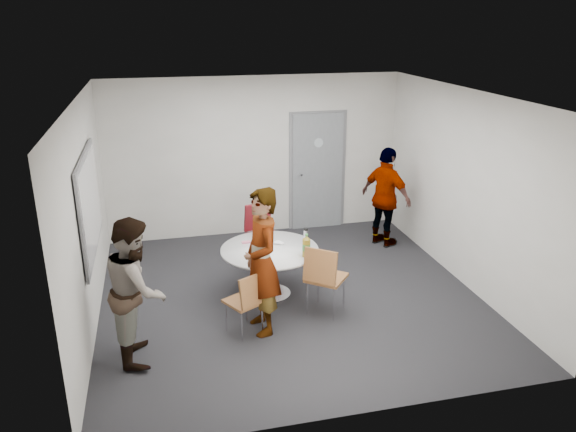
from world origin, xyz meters
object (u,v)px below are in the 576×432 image
object	(u,v)px
whiteboard	(90,204)
chair_near_right	(324,274)
chair_near_left	(248,298)
person_right	(386,197)
table	(272,255)
person_main	(262,262)
person_left	(136,289)
door	(317,172)
chair_far	(262,228)

from	to	relation	value
whiteboard	chair_near_right	size ratio (longest dim) A/B	2.02
chair_near_left	person_right	bearing A→B (deg)	11.02
table	chair_near_left	xyz separation A→B (m)	(-0.48, -0.92, -0.11)
table	person_main	distance (m)	0.95
chair_near_left	person_left	bearing A→B (deg)	157.41
whiteboard	chair_near_left	world-z (taller)	whiteboard
person_main	person_right	bearing A→B (deg)	123.42
door	table	distance (m)	2.77
whiteboard	table	world-z (taller)	whiteboard
chair_near_left	table	bearing A→B (deg)	33.34
door	chair_near_right	world-z (taller)	door
chair_far	table	bearing A→B (deg)	70.53
chair_near_right	person_right	size ratio (longest dim) A/B	0.57
chair_near_left	person_right	world-z (taller)	person_right
person_right	chair_near_left	bearing A→B (deg)	102.03
whiteboard	chair_near_left	distance (m)	2.25
door	person_main	bearing A→B (deg)	-116.63
whiteboard	person_right	distance (m)	4.62
chair_far	person_left	xyz separation A→B (m)	(-1.78, -2.09, 0.23)
chair_far	person_main	bearing A→B (deg)	63.14
chair_far	person_main	world-z (taller)	person_main
whiteboard	chair_near_right	bearing A→B (deg)	-16.10
chair_far	whiteboard	bearing A→B (deg)	5.58
table	chair_near_left	bearing A→B (deg)	-117.61
person_main	chair_near_right	bearing A→B (deg)	93.67
chair_near_right	person_left	world-z (taller)	person_left
table	chair_near_left	world-z (taller)	table
whiteboard	person_left	distance (m)	1.43
chair_far	person_right	size ratio (longest dim) A/B	0.58
chair_near_right	chair_far	bearing A→B (deg)	144.41
door	table	world-z (taller)	door
whiteboard	person_left	size ratio (longest dim) A/B	1.16
chair_near_right	chair_far	distance (m)	1.77
chair_near_right	chair_far	size ratio (longest dim) A/B	0.98
door	whiteboard	world-z (taller)	door
chair_far	person_left	distance (m)	2.75
chair_near_right	person_left	xyz separation A→B (m)	(-2.24, -0.38, 0.24)
door	whiteboard	distance (m)	4.25
person_main	person_left	bearing A→B (deg)	-89.10
whiteboard	person_right	bearing A→B (deg)	15.29
chair_near_right	person_left	size ratio (longest dim) A/B	0.57
table	person_main	bearing A→B (deg)	-109.19
table	person_main	world-z (taller)	person_main
chair_near_right	person_main	distance (m)	0.89
door	whiteboard	xyz separation A→B (m)	(-3.56, -2.28, 0.42)
person_main	door	bearing A→B (deg)	145.62
person_main	person_left	xyz separation A→B (m)	(-1.42, -0.22, -0.08)
door	person_left	distance (m)	4.61
person_right	whiteboard	bearing A→B (deg)	77.25
chair_near_right	person_main	size ratio (longest dim) A/B	0.52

